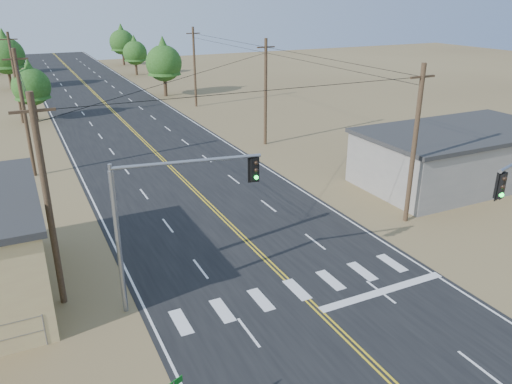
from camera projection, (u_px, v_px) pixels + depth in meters
road at (168, 164)px, 43.10m from camera, size 15.00×200.00×0.02m
building_right at (458, 157)px, 38.45m from camera, size 15.00×8.00×4.00m
utility_pole_left_near at (48, 203)px, 21.90m from camera, size 1.80×0.30×10.00m
utility_pole_left_mid at (25, 113)px, 38.61m from camera, size 1.80×0.30×10.00m
utility_pole_left_far at (15, 78)px, 55.32m from camera, size 1.80×0.30×10.00m
utility_pole_right_near at (414, 144)px, 30.49m from camera, size 1.80×0.30×10.00m
utility_pole_right_mid at (266, 92)px, 47.20m from camera, size 1.80×0.30×10.00m
utility_pole_right_far at (195, 67)px, 63.91m from camera, size 1.80×0.30×10.00m
signal_mast_left at (161, 209)px, 21.85m from camera, size 6.55×1.40×7.14m
tree_left_near at (31, 83)px, 56.81m from camera, size 4.26×4.26×7.10m
tree_left_mid at (5, 52)px, 75.78m from camera, size 5.50×5.50×9.17m
tree_right_near at (164, 59)px, 70.65m from camera, size 5.07×5.07×8.45m
tree_right_mid at (135, 50)px, 90.13m from camera, size 4.28×4.28×7.13m
tree_right_far at (122, 40)px, 102.90m from camera, size 5.05×5.05×8.42m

